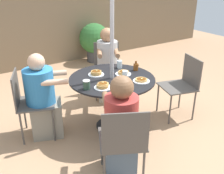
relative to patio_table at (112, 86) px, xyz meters
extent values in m
plane|color=tan|center=(0.00, 0.00, -0.61)|extent=(12.00, 12.00, 0.00)
cube|color=#7A664C|center=(0.00, 2.99, 0.32)|extent=(10.00, 0.06, 1.85)
cylinder|color=black|center=(0.00, 0.00, -0.60)|extent=(0.45, 0.45, 0.01)
cylinder|color=black|center=(0.00, 0.00, -0.26)|extent=(0.08, 0.08, 0.71)
cylinder|color=black|center=(0.00, 0.00, 0.11)|extent=(1.12, 1.12, 0.02)
cylinder|color=#ADADB2|center=(0.00, 0.00, 0.47)|extent=(0.05, 0.05, 2.15)
cylinder|color=#514C47|center=(-0.67, 0.46, -0.38)|extent=(0.02, 0.02, 0.46)
cylinder|color=#514C47|center=(-0.81, 0.10, -0.38)|extent=(0.02, 0.02, 0.46)
cylinder|color=#514C47|center=(-1.03, 0.59, -0.38)|extent=(0.02, 0.02, 0.46)
cylinder|color=#514C47|center=(-1.17, 0.23, -0.38)|extent=(0.02, 0.02, 0.46)
cube|color=#514C47|center=(-0.92, 0.35, -0.14)|extent=(0.58, 0.58, 0.02)
cube|color=#514C47|center=(-1.13, 0.42, 0.08)|extent=(0.17, 0.41, 0.41)
cube|color=gray|center=(-0.81, 0.31, -0.38)|extent=(0.48, 0.46, 0.46)
cylinder|color=teal|center=(-0.87, 0.33, 0.08)|extent=(0.37, 0.37, 0.46)
sphere|color=#DBA884|center=(-0.87, 0.33, 0.40)|extent=(0.21, 0.21, 0.21)
cylinder|color=#DBA884|center=(-0.63, 0.40, 0.19)|extent=(0.32, 0.18, 0.07)
cylinder|color=#DBA884|center=(-0.74, 0.12, 0.19)|extent=(0.32, 0.18, 0.07)
cylinder|color=#514C47|center=(-0.53, -0.62, -0.38)|extent=(0.02, 0.02, 0.46)
cylinder|color=#514C47|center=(-0.19, -0.79, -0.38)|extent=(0.02, 0.02, 0.46)
cylinder|color=#514C47|center=(-0.71, -0.96, -0.38)|extent=(0.02, 0.02, 0.46)
cylinder|color=#514C47|center=(-0.36, -1.14, -0.38)|extent=(0.02, 0.02, 0.46)
cube|color=#514C47|center=(-0.45, -0.88, -0.14)|extent=(0.61, 0.61, 0.02)
cube|color=#514C47|center=(-0.55, -1.07, 0.08)|extent=(0.39, 0.21, 0.41)
cube|color=slate|center=(-0.40, -0.78, -0.38)|extent=(0.45, 0.46, 0.46)
cylinder|color=#B73833|center=(-0.42, -0.82, 0.08)|extent=(0.34, 0.34, 0.45)
sphere|color=brown|center=(-0.42, -0.82, 0.40)|extent=(0.23, 0.23, 0.23)
cylinder|color=brown|center=(-0.46, -0.60, 0.18)|extent=(0.20, 0.30, 0.07)
cylinder|color=brown|center=(-0.22, -0.72, 0.18)|extent=(0.20, 0.30, 0.07)
cylinder|color=#514C47|center=(0.71, -0.40, -0.38)|extent=(0.02, 0.02, 0.46)
cylinder|color=#514C47|center=(0.81, -0.03, -0.38)|extent=(0.02, 0.02, 0.46)
cylinder|color=#514C47|center=(1.08, -0.50, -0.38)|extent=(0.02, 0.02, 0.46)
cylinder|color=#514C47|center=(1.19, -0.13, -0.38)|extent=(0.02, 0.02, 0.46)
cube|color=#514C47|center=(0.95, -0.26, -0.14)|extent=(0.56, 0.56, 0.02)
cube|color=#514C47|center=(1.16, -0.32, 0.08)|extent=(0.13, 0.42, 0.41)
cylinder|color=#514C47|center=(0.54, 0.61, -0.38)|extent=(0.02, 0.02, 0.46)
cylinder|color=#514C47|center=(0.20, 0.79, -0.38)|extent=(0.02, 0.02, 0.46)
cylinder|color=#514C47|center=(0.72, 0.95, -0.38)|extent=(0.02, 0.02, 0.46)
cylinder|color=#514C47|center=(0.38, 1.13, -0.38)|extent=(0.02, 0.02, 0.46)
cube|color=#514C47|center=(0.46, 0.87, -0.14)|extent=(0.61, 0.61, 0.02)
cube|color=#514C47|center=(0.57, 1.06, 0.08)|extent=(0.39, 0.22, 0.41)
cube|color=beige|center=(0.41, 0.77, -0.38)|extent=(0.44, 0.45, 0.46)
cylinder|color=#B2B2B2|center=(0.43, 0.82, 0.11)|extent=(0.33, 0.33, 0.52)
sphere|color=#A3704C|center=(0.43, 0.82, 0.47)|extent=(0.22, 0.22, 0.22)
cylinder|color=#A3704C|center=(0.46, 0.58, 0.24)|extent=(0.22, 0.33, 0.07)
cylinder|color=#A3704C|center=(0.22, 0.70, 0.24)|extent=(0.22, 0.33, 0.07)
cylinder|color=white|center=(-0.12, 0.21, 0.12)|extent=(0.21, 0.21, 0.01)
cylinder|color=tan|center=(-0.11, 0.21, 0.14)|extent=(0.14, 0.14, 0.01)
cylinder|color=tan|center=(-0.12, 0.21, 0.15)|extent=(0.14, 0.14, 0.01)
cylinder|color=tan|center=(-0.12, 0.20, 0.16)|extent=(0.15, 0.15, 0.01)
cylinder|color=tan|center=(-0.12, 0.21, 0.17)|extent=(0.14, 0.14, 0.01)
ellipsoid|color=brown|center=(-0.12, 0.21, 0.18)|extent=(0.12, 0.11, 0.00)
cube|color=#F4E084|center=(-0.11, 0.21, 0.18)|extent=(0.02, 0.02, 0.01)
cylinder|color=white|center=(0.20, 0.03, 0.12)|extent=(0.21, 0.21, 0.01)
cylinder|color=tan|center=(0.20, 0.03, 0.14)|extent=(0.13, 0.13, 0.01)
cylinder|color=tan|center=(0.20, 0.03, 0.15)|extent=(0.14, 0.14, 0.01)
cylinder|color=tan|center=(0.20, 0.03, 0.16)|extent=(0.14, 0.14, 0.01)
ellipsoid|color=brown|center=(0.20, 0.03, 0.16)|extent=(0.11, 0.10, 0.00)
cube|color=#F4E084|center=(0.20, 0.03, 0.17)|extent=(0.02, 0.02, 0.01)
cylinder|color=white|center=(-0.26, -0.21, 0.12)|extent=(0.21, 0.21, 0.01)
cylinder|color=tan|center=(-0.26, -0.20, 0.14)|extent=(0.13, 0.13, 0.01)
cylinder|color=tan|center=(-0.27, -0.20, 0.15)|extent=(0.14, 0.14, 0.01)
cylinder|color=tan|center=(-0.26, -0.21, 0.16)|extent=(0.14, 0.14, 0.01)
cylinder|color=tan|center=(-0.26, -0.21, 0.17)|extent=(0.13, 0.13, 0.01)
ellipsoid|color=brown|center=(-0.26, -0.21, 0.18)|extent=(0.11, 0.10, 0.00)
cube|color=#F4E084|center=(-0.26, -0.20, 0.19)|extent=(0.03, 0.03, 0.01)
cylinder|color=white|center=(0.25, -0.30, 0.12)|extent=(0.21, 0.21, 0.01)
cylinder|color=tan|center=(0.25, -0.29, 0.14)|extent=(0.15, 0.15, 0.01)
cylinder|color=tan|center=(0.25, -0.29, 0.15)|extent=(0.15, 0.15, 0.01)
ellipsoid|color=brown|center=(0.25, -0.30, 0.15)|extent=(0.13, 0.12, 0.00)
cube|color=#F4E084|center=(0.25, -0.30, 0.16)|extent=(0.03, 0.03, 0.01)
cylinder|color=white|center=(-0.07, -0.37, 0.12)|extent=(0.21, 0.21, 0.01)
cylinder|color=tan|center=(-0.07, -0.37, 0.14)|extent=(0.14, 0.14, 0.01)
cylinder|color=tan|center=(-0.07, -0.38, 0.15)|extent=(0.13, 0.13, 0.01)
cylinder|color=tan|center=(-0.07, -0.37, 0.16)|extent=(0.14, 0.14, 0.01)
cylinder|color=tan|center=(-0.07, -0.37, 0.17)|extent=(0.14, 0.14, 0.01)
ellipsoid|color=brown|center=(-0.07, -0.37, 0.18)|extent=(0.11, 0.10, 0.00)
cube|color=#F4E084|center=(-0.07, -0.37, 0.18)|extent=(0.03, 0.03, 0.01)
cylinder|color=brown|center=(0.44, 0.06, 0.17)|extent=(0.07, 0.07, 0.09)
cylinder|color=brown|center=(0.44, 0.06, 0.23)|extent=(0.03, 0.03, 0.04)
torus|color=brown|center=(0.47, 0.06, 0.18)|extent=(0.05, 0.01, 0.05)
cylinder|color=#33513D|center=(-0.44, -0.12, 0.17)|extent=(0.08, 0.08, 0.10)
cylinder|color=white|center=(-0.44, -0.12, 0.23)|extent=(0.09, 0.09, 0.01)
cylinder|color=silver|center=(0.30, 0.27, 0.17)|extent=(0.07, 0.07, 0.11)
cylinder|color=silver|center=(0.09, -0.16, 0.18)|extent=(0.07, 0.07, 0.13)
cylinder|color=#3D3D3F|center=(1.20, 2.62, -0.48)|extent=(0.37, 0.37, 0.26)
sphere|color=#2D662D|center=(1.20, 2.62, -0.06)|extent=(0.70, 0.70, 0.70)
camera|label=1|loc=(-1.71, -2.65, 1.42)|focal=42.00mm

